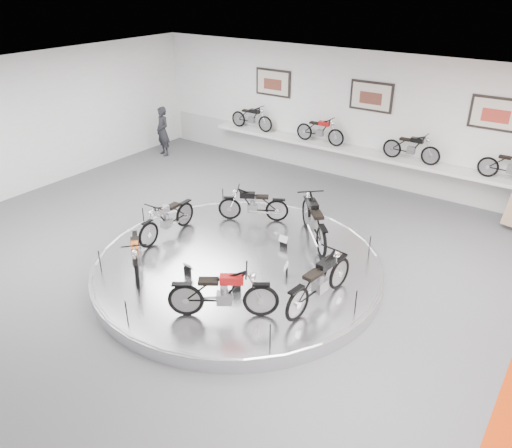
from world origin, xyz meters
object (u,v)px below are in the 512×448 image
Objects in this scene: display_platform at (238,266)px; bike_e at (223,293)px; shelf at (362,153)px; bike_d at (136,255)px; bike_b at (253,204)px; bike_a at (314,220)px; bike_c at (167,218)px; bike_f at (320,281)px; visitor at (163,131)px.

bike_e reaches higher than display_platform.
display_platform is 2.09m from bike_e.
shelf is at bearing 62.55° from bike_e.
bike_e is at bearing -83.19° from shelf.
bike_b is at bearing 122.55° from bike_d.
bike_a is 1.07× the size of bike_e.
bike_c is at bearing 27.55° from bike_b.
bike_a reaches higher than bike_b.
display_platform is 3.67× the size of bike_e.
bike_d is at bearing 19.52° from bike_c.
bike_a is 1.22× the size of bike_b.
bike_d reaches higher than shelf.
display_platform is 0.58× the size of shelf.
bike_d is (-0.57, -3.45, -0.01)m from bike_b.
bike_b is at bearing 61.22° from bike_f.
visitor is (-6.12, 2.99, 0.13)m from bike_b.
bike_e is 10.32m from visitor.
bike_a reaches higher than shelf.
bike_a is 4.13m from bike_d.
bike_a reaches higher than bike_d.
bike_f reaches higher than bike_d.
bike_e is at bearing 39.32° from bike_d.
bike_e is (0.97, -8.13, -0.19)m from shelf.
bike_f is (2.22, -6.76, -0.19)m from shelf.
bike_b is 3.50m from bike_d.
bike_c reaches higher than shelf.
bike_e is at bearing 87.51° from bike_b.
shelf is at bearing -131.03° from bike_b.
shelf reaches higher than display_platform.
bike_e is at bearing -60.69° from display_platform.
bike_a is at bearing -3.76° from visitor.
shelf is at bearing 30.04° from visitor.
display_platform is at bearing 85.79° from bike_b.
bike_f is (2.22, -0.36, 0.66)m from display_platform.
bike_b is at bearing 145.37° from bike_c.
bike_b reaches higher than display_platform.
bike_d is at bearing -131.95° from display_platform.
bike_f is at bearing -11.97° from visitor.
shelf is at bearing 90.00° from display_platform.
bike_e reaches higher than bike_d.
bike_c is 1.09× the size of bike_d.
bike_c is at bearing -107.88° from shelf.
bike_a reaches higher than bike_f.
bike_c is 4.32m from bike_f.
bike_c is (-2.99, -1.82, -0.07)m from bike_a.
display_platform is at bearing 89.11° from bike_c.
shelf is 4.72m from bike_a.
display_platform is at bearing 89.95° from bike_d.
shelf is 7.18m from visitor.
visitor is (-9.23, 5.18, 0.07)m from bike_f.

